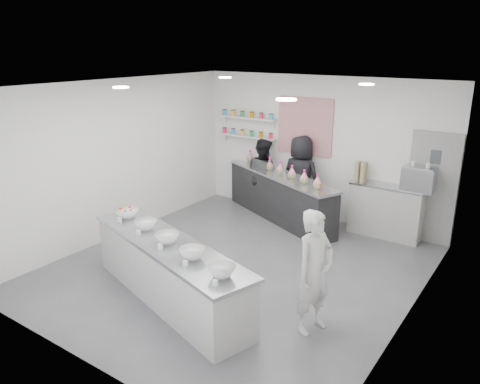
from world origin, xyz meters
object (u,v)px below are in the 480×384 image
at_px(staff_right, 300,178).
at_px(back_bar, 280,197).
at_px(prep_counter, 169,272).
at_px(espresso_machine, 419,179).
at_px(staff_left, 263,175).
at_px(woman_prep, 314,272).
at_px(espresso_ledge, 385,211).

bearing_deg(staff_right, back_bar, 38.10).
height_order(prep_counter, staff_right, staff_right).
bearing_deg(espresso_machine, staff_left, -178.23).
relative_size(woman_prep, staff_left, 1.01).
height_order(espresso_ledge, staff_left, staff_left).
xyz_separation_m(prep_counter, back_bar, (-0.36, 3.81, 0.04)).
relative_size(prep_counter, staff_right, 1.84).
bearing_deg(prep_counter, staff_left, 120.05).
height_order(staff_left, staff_right, staff_right).
bearing_deg(staff_right, woman_prep, 122.52).
xyz_separation_m(back_bar, espresso_ledge, (2.15, 0.35, 0.02)).
bearing_deg(espresso_machine, espresso_ledge, 180.00).
bearing_deg(prep_counter, staff_right, 107.07).
relative_size(back_bar, espresso_machine, 5.58).
bearing_deg(espresso_machine, back_bar, -172.58).
relative_size(back_bar, espresso_ledge, 2.30).
bearing_deg(back_bar, espresso_machine, 32.14).
bearing_deg(woman_prep, espresso_machine, 11.64).
height_order(prep_counter, espresso_ledge, espresso_ledge).
bearing_deg(prep_counter, back_bar, 112.29).
relative_size(staff_left, staff_right, 0.91).
height_order(woman_prep, staff_right, staff_right).
height_order(back_bar, staff_right, staff_right).
distance_m(prep_counter, back_bar, 3.83).
distance_m(back_bar, staff_left, 0.72).
distance_m(prep_counter, woman_prep, 2.14).
bearing_deg(back_bar, prep_counter, -59.87).
xyz_separation_m(prep_counter, staff_left, (-0.95, 4.06, 0.37)).
relative_size(espresso_ledge, espresso_machine, 2.42).
height_order(prep_counter, espresso_machine, espresso_machine).
bearing_deg(woman_prep, espresso_ledge, 20.22).
distance_m(prep_counter, espresso_machine, 4.84).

